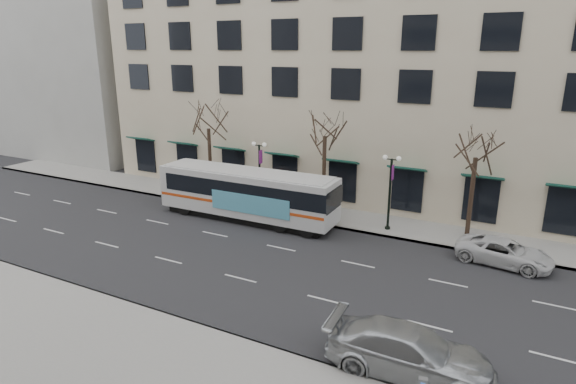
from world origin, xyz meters
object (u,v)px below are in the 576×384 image
Objects in this scene: lamp_post_left at (260,172)px; silver_car at (409,351)px; tree_far_right at (477,142)px; lamp_post_right at (390,189)px; city_bus at (248,193)px; white_pickup at (504,252)px; tree_far_mid at (325,123)px; tree_far_left at (208,117)px.

lamp_post_left reaches higher than silver_car.
tree_far_right is 1.55× the size of lamp_post_right.
lamp_post_right is at bearing 13.31° from city_bus.
city_bus is 16.97m from white_pickup.
tree_far_right is 1.55× the size of white_pickup.
white_pickup is at bearing -47.76° from tree_far_right.
tree_far_right is 15.51m from city_bus.
tree_far_right is at bearing 6.85° from lamp_post_right.
lamp_post_left is 1.00× the size of white_pickup.
tree_far_mid is at bearing 173.17° from lamp_post_right.
lamp_post_left is at bearing 43.44° from silver_car.
lamp_post_left is 20.63m from silver_car.
city_bus is 18.65m from silver_car.
tree_far_mid is 1.35× the size of silver_car.
tree_far_mid reaches higher than tree_far_right.
white_pickup is at bearing -14.54° from silver_car.
tree_far_right is 6.11m from lamp_post_right.
city_bus is (-4.56, -3.00, -4.93)m from tree_far_mid.
tree_far_right reaches higher than city_bus.
tree_far_mid reaches higher than white_pickup.
tree_far_mid is 0.64× the size of city_bus.
lamp_post_left is 2.63m from city_bus.
tree_far_right reaches higher than white_pickup.
city_bus is (5.44, -3.00, -4.73)m from tree_far_left.
lamp_post_right is at bearing -2.29° from tree_far_left.
tree_far_left reaches higher than silver_car.
silver_car is (19.93, -14.70, -5.78)m from tree_far_left.
lamp_post_right is 7.94m from white_pickup.
tree_far_mid reaches higher than lamp_post_right.
silver_car is (14.48, -11.70, -1.06)m from city_bus.
tree_far_left is 25.43m from silver_car.
silver_car is (14.92, -14.10, -2.03)m from lamp_post_left.
lamp_post_right is at bearing -6.83° from tree_far_mid.
tree_far_right is at bearing 2.29° from lamp_post_left.
tree_far_right is 6.69m from white_pickup.
lamp_post_right is (-4.99, -0.60, -3.48)m from tree_far_right.
lamp_post_right is (5.01, -0.60, -3.96)m from tree_far_mid.
lamp_post_left is (-4.99, -0.60, -3.96)m from tree_far_mid.
tree_far_left is 10.00m from tree_far_mid.
city_bus is at bearing -168.34° from tree_far_right.
tree_far_right is at bearing 0.00° from tree_far_left.
lamp_post_left is at bearing -177.71° from tree_far_right.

